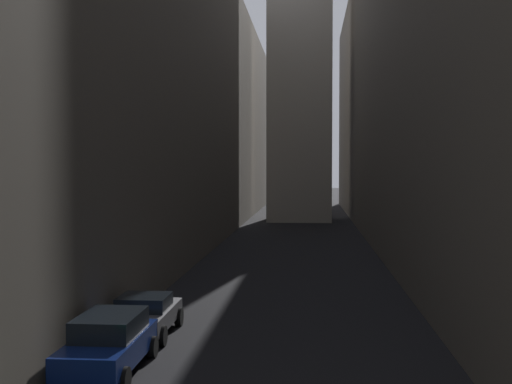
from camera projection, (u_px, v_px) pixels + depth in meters
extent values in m
plane|color=black|center=(293.00, 248.00, 46.14)|extent=(264.00, 264.00, 0.00)
cube|color=#60594F|center=(131.00, 94.00, 48.70)|extent=(13.21, 108.00, 22.15)
cube|color=#60594F|center=(463.00, 69.00, 46.66)|extent=(12.83, 108.00, 25.23)
cube|color=navy|center=(108.00, 349.00, 18.29)|extent=(1.76, 4.44, 0.69)
cube|color=black|center=(110.00, 324.00, 18.44)|extent=(1.62, 2.44, 0.59)
cylinder|color=black|center=(95.00, 346.00, 19.88)|extent=(0.22, 0.64, 0.64)
cylinder|color=black|center=(153.00, 347.00, 19.74)|extent=(0.22, 0.64, 0.64)
cylinder|color=black|center=(57.00, 377.00, 16.88)|extent=(0.22, 0.64, 0.64)
cylinder|color=black|center=(124.00, 379.00, 16.73)|extent=(0.22, 0.64, 0.64)
cube|color=#4C4C51|center=(145.00, 317.00, 22.37)|extent=(1.78, 3.94, 0.57)
cube|color=black|center=(144.00, 302.00, 22.24)|extent=(1.63, 1.66, 0.48)
cylinder|color=black|center=(130.00, 316.00, 23.79)|extent=(0.22, 0.66, 0.66)
cylinder|color=black|center=(179.00, 317.00, 23.65)|extent=(0.22, 0.66, 0.66)
cylinder|color=black|center=(108.00, 335.00, 21.12)|extent=(0.22, 0.66, 0.66)
cylinder|color=black|center=(162.00, 336.00, 20.98)|extent=(0.22, 0.66, 0.66)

